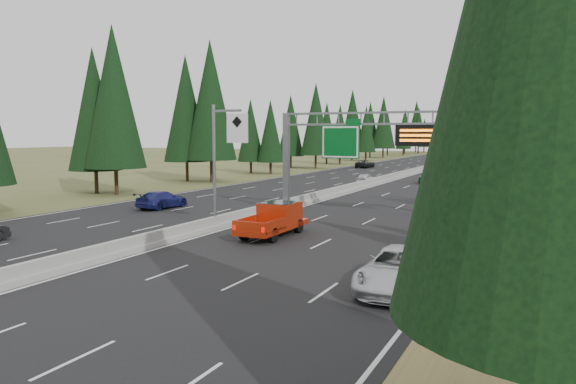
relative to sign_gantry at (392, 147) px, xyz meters
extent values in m
cube|color=black|center=(-8.92, 45.12, -5.23)|extent=(32.00, 260.00, 0.08)
cube|color=olive|center=(8.88, 45.12, -5.24)|extent=(3.60, 260.00, 0.06)
cube|color=#4A5527|center=(-26.72, 45.12, -5.24)|extent=(3.60, 260.00, 0.06)
cube|color=gray|center=(-8.92, 45.12, -5.04)|extent=(0.70, 260.00, 0.30)
cube|color=gray|center=(-8.92, 45.12, -4.64)|extent=(0.30, 260.00, 0.60)
cube|color=slate|center=(-8.57, 0.12, -1.29)|extent=(0.45, 0.45, 7.80)
cube|color=gray|center=(-8.57, 0.12, -5.04)|extent=(0.90, 0.90, 0.30)
cube|color=slate|center=(7.28, 0.12, -1.29)|extent=(0.45, 0.45, 7.80)
cube|color=gray|center=(7.28, 0.12, -5.04)|extent=(0.90, 0.90, 0.30)
cube|color=slate|center=(-0.64, 0.12, 2.53)|extent=(15.85, 0.35, 0.16)
cube|color=slate|center=(-0.64, 0.12, 1.69)|extent=(15.85, 0.35, 0.16)
cube|color=#054C19|center=(-3.92, -0.13, 0.36)|extent=(3.00, 0.10, 2.50)
cube|color=silver|center=(-3.92, -0.19, 0.36)|extent=(2.85, 0.02, 2.35)
cube|color=#054C19|center=(-2.92, -0.13, 1.86)|extent=(1.10, 0.10, 0.45)
cube|color=black|center=(2.58, -0.18, 0.86)|extent=(4.50, 0.40, 1.50)
cube|color=orange|center=(2.58, -0.40, 1.21)|extent=(3.80, 0.02, 0.18)
cube|color=orange|center=(2.58, -0.40, 0.86)|extent=(3.80, 0.02, 0.18)
cube|color=orange|center=(2.58, -0.40, 0.51)|extent=(3.80, 0.02, 0.18)
cylinder|color=slate|center=(-8.92, -9.88, -1.19)|extent=(0.20, 0.20, 8.00)
cube|color=gray|center=(-8.92, -9.88, -5.09)|extent=(0.50, 0.50, 0.20)
cube|color=slate|center=(-7.92, -9.88, 2.41)|extent=(2.00, 0.15, 0.15)
cube|color=silver|center=(-7.12, -10.00, 1.31)|extent=(1.50, 0.06, 1.80)
cylinder|color=black|center=(10.76, -13.88, -4.32)|extent=(0.40, 0.40, 1.90)
cone|color=black|center=(10.76, -13.88, 1.62)|extent=(4.28, 4.28, 9.98)
cylinder|color=black|center=(10.91, 2.42, -4.25)|extent=(0.40, 0.40, 2.04)
cone|color=black|center=(10.91, 2.42, 2.12)|extent=(4.59, 4.59, 10.70)
cylinder|color=black|center=(12.08, 18.30, -4.06)|extent=(0.40, 0.40, 2.42)
cone|color=black|center=(12.08, 18.30, 3.49)|extent=(5.44, 5.44, 12.69)
cylinder|color=black|center=(11.52, 35.48, -4.30)|extent=(0.40, 0.40, 1.93)
cone|color=black|center=(11.52, 35.48, 1.74)|extent=(4.35, 4.35, 10.14)
cylinder|color=black|center=(11.06, 52.88, -3.89)|extent=(0.40, 0.40, 2.77)
cone|color=black|center=(11.06, 52.88, 4.76)|extent=(6.22, 6.22, 14.52)
cylinder|color=black|center=(10.96, 71.75, -4.09)|extent=(0.40, 0.40, 2.36)
cone|color=black|center=(10.96, 71.75, 3.30)|extent=(5.32, 5.32, 12.40)
cylinder|color=black|center=(10.80, 88.58, -4.25)|extent=(0.40, 0.40, 2.03)
cone|color=black|center=(10.80, 88.58, 2.09)|extent=(4.57, 4.57, 10.66)
cylinder|color=black|center=(14.31, 86.16, -4.37)|extent=(0.40, 0.40, 1.79)
cone|color=black|center=(14.31, 86.16, 1.22)|extent=(4.03, 4.03, 9.40)
cylinder|color=black|center=(10.24, 104.66, -3.86)|extent=(0.40, 0.40, 2.81)
cone|color=black|center=(10.24, 104.66, 4.93)|extent=(6.33, 6.33, 14.77)
cylinder|color=black|center=(10.39, 120.33, -4.22)|extent=(0.40, 0.40, 2.09)
cone|color=black|center=(10.39, 120.33, 2.32)|extent=(4.71, 4.71, 10.99)
cylinder|color=black|center=(14.30, 119.41, -3.84)|extent=(0.40, 0.40, 2.85)
cone|color=black|center=(14.30, 119.41, 5.05)|extent=(6.41, 6.41, 14.95)
cylinder|color=black|center=(10.11, 135.24, -4.34)|extent=(0.40, 0.40, 1.86)
cone|color=black|center=(10.11, 135.24, 1.49)|extent=(4.19, 4.19, 9.79)
cylinder|color=black|center=(14.98, 135.79, -4.05)|extent=(0.40, 0.40, 2.43)
cone|color=black|center=(14.98, 135.79, 3.56)|extent=(5.48, 5.48, 12.78)
cylinder|color=black|center=(11.44, 153.52, -4.21)|extent=(0.40, 0.40, 2.11)
cone|color=black|center=(11.44, 153.52, 2.39)|extent=(4.76, 4.76, 11.10)
cylinder|color=black|center=(15.01, 152.27, -4.34)|extent=(0.40, 0.40, 1.86)
cone|color=black|center=(15.01, 152.27, 1.47)|extent=(4.18, 4.18, 9.76)
cylinder|color=black|center=(-29.87, 4.12, -3.89)|extent=(0.40, 0.40, 2.76)
cone|color=black|center=(-29.87, 4.12, 4.74)|extent=(6.21, 6.21, 14.50)
cylinder|color=black|center=(-32.78, 4.33, -4.05)|extent=(0.40, 0.40, 2.43)
cone|color=black|center=(-32.78, 4.33, 3.55)|extent=(5.48, 5.48, 12.78)
cylinder|color=black|center=(-29.30, 21.05, -3.81)|extent=(0.40, 0.40, 2.91)
cone|color=black|center=(-29.30, 21.05, 5.30)|extent=(6.56, 6.56, 15.30)
cylinder|color=black|center=(-32.96, 20.82, -3.95)|extent=(0.40, 0.40, 2.64)
cone|color=black|center=(-32.96, 20.82, 4.31)|extent=(5.95, 5.95, 13.87)
cylinder|color=black|center=(-29.23, 37.73, -4.34)|extent=(0.40, 0.40, 1.86)
cone|color=black|center=(-29.23, 37.73, 1.46)|extent=(4.18, 4.18, 9.75)
cylinder|color=black|center=(-32.79, 37.81, -4.33)|extent=(0.40, 0.40, 1.88)
cone|color=black|center=(-32.79, 37.81, 1.56)|extent=(4.24, 4.24, 9.88)
cylinder|color=black|center=(-28.00, 53.15, -4.04)|extent=(0.40, 0.40, 2.46)
cone|color=black|center=(-28.00, 53.15, 3.64)|extent=(5.53, 5.53, 12.91)
cylinder|color=black|center=(-33.55, 54.42, -4.19)|extent=(0.40, 0.40, 2.16)
cone|color=black|center=(-33.55, 54.42, 2.57)|extent=(4.87, 4.87, 11.36)
cylinder|color=black|center=(-29.42, 69.69, -4.28)|extent=(0.40, 0.40, 1.98)
cone|color=black|center=(-29.42, 69.69, 1.92)|extent=(4.46, 4.46, 10.41)
cylinder|color=black|center=(-32.42, 69.81, -4.24)|extent=(0.40, 0.40, 2.06)
cone|color=black|center=(-32.42, 69.81, 2.20)|extent=(4.64, 4.64, 10.82)
cylinder|color=black|center=(-28.87, 85.77, -4.25)|extent=(0.40, 0.40, 2.04)
cone|color=black|center=(-28.87, 85.77, 2.14)|extent=(4.60, 4.60, 10.72)
cylinder|color=black|center=(-32.73, 87.21, -3.92)|extent=(0.40, 0.40, 2.69)
cone|color=black|center=(-32.73, 87.21, 4.50)|extent=(6.06, 6.06, 14.14)
cylinder|color=black|center=(-29.88, 103.93, -3.98)|extent=(0.40, 0.40, 2.58)
cone|color=black|center=(-29.88, 103.93, 4.10)|extent=(5.81, 5.81, 13.57)
cylinder|color=black|center=(-33.80, 105.10, -4.08)|extent=(0.40, 0.40, 2.37)
cone|color=black|center=(-33.80, 105.10, 3.34)|extent=(5.34, 5.34, 12.46)
cylinder|color=black|center=(-28.69, 120.99, -4.29)|extent=(0.40, 0.40, 1.96)
cone|color=black|center=(-28.69, 120.99, 1.83)|extent=(4.40, 4.40, 10.28)
cylinder|color=black|center=(-33.34, 120.87, -4.27)|extent=(0.40, 0.40, 2.00)
cone|color=black|center=(-33.34, 120.87, 1.99)|extent=(4.50, 4.50, 10.51)
cylinder|color=black|center=(-28.11, 138.18, -4.09)|extent=(0.40, 0.40, 2.36)
cone|color=black|center=(-28.11, 138.18, 3.28)|extent=(5.30, 5.30, 12.38)
cylinder|color=black|center=(-31.96, 136.29, -4.14)|extent=(0.40, 0.40, 2.26)
cone|color=black|center=(-31.96, 136.29, 2.91)|extent=(5.07, 5.07, 11.84)
cylinder|color=black|center=(-29.29, 152.66, -4.34)|extent=(0.40, 0.40, 1.86)
cone|color=black|center=(-29.29, 152.66, 1.48)|extent=(4.19, 4.19, 9.77)
cylinder|color=black|center=(-32.51, 154.47, -3.85)|extent=(0.40, 0.40, 2.84)
cone|color=black|center=(-32.51, 154.47, 5.04)|extent=(6.40, 6.40, 14.93)
imported|color=silver|center=(5.47, -18.82, -4.35)|extent=(2.94, 6.09, 1.67)
cylinder|color=black|center=(-5.36, -12.28, -4.76)|extent=(0.32, 0.86, 0.86)
cylinder|color=black|center=(-3.52, -12.28, -4.76)|extent=(0.32, 0.86, 0.86)
cylinder|color=black|center=(-5.36, -8.73, -4.76)|extent=(0.32, 0.86, 0.86)
cylinder|color=black|center=(-3.52, -8.73, -4.76)|extent=(0.32, 0.86, 0.86)
cube|color=#A4220A|center=(-4.44, -10.45, -4.60)|extent=(2.16, 6.04, 0.32)
cube|color=#A4220A|center=(-4.44, -9.48, -3.84)|extent=(2.05, 2.37, 1.19)
cube|color=black|center=(-4.44, -9.48, -3.52)|extent=(1.83, 2.05, 0.59)
cube|color=#A4220A|center=(-5.46, -12.07, -4.22)|extent=(0.11, 2.59, 0.65)
cube|color=#A4220A|center=(-3.42, -12.07, -4.22)|extent=(0.11, 2.59, 0.65)
cube|color=#A4220A|center=(-4.44, -13.36, -4.22)|extent=(2.16, 0.11, 0.65)
imported|color=#155D24|center=(-3.26, 31.14, -4.38)|extent=(2.34, 4.89, 1.61)
imported|color=#540E0C|center=(5.58, 29.38, -4.45)|extent=(1.87, 4.56, 1.47)
imported|color=black|center=(4.74, 38.50, -4.51)|extent=(1.94, 4.68, 1.35)
imported|color=silver|center=(-4.32, 67.48, -4.46)|extent=(2.93, 5.46, 1.46)
imported|color=black|center=(-7.42, 84.09, -4.52)|extent=(1.73, 3.98, 1.34)
imported|color=navy|center=(-18.61, -2.87, -4.47)|extent=(2.36, 5.09, 1.44)
imported|color=#BEBEBE|center=(-10.42, 27.05, -4.55)|extent=(1.60, 3.79, 1.28)
imported|color=black|center=(-20.48, 58.72, -4.47)|extent=(2.58, 5.25, 1.43)
camera|label=1|loc=(10.68, -40.27, 0.96)|focal=35.00mm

